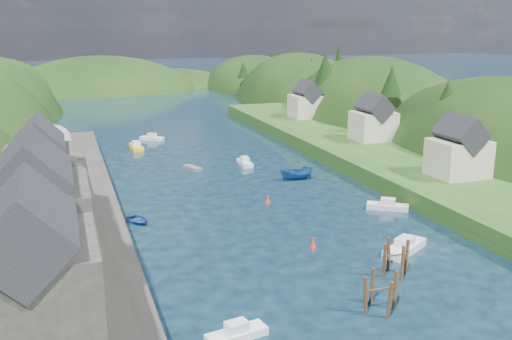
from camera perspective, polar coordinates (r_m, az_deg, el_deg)
name	(u,v)px	position (r m, az deg, el deg)	size (l,w,h in m)	color
ground	(214,162)	(96.06, -4.25, 0.77)	(600.00, 600.00, 0.00)	black
hillside_right	(372,155)	(137.45, 11.49, 1.49)	(36.00, 245.56, 48.00)	black
far_hills	(133,116)	(218.38, -12.24, 5.26)	(103.00, 68.00, 44.00)	black
hill_trees	(196,87)	(107.87, -5.99, 8.25)	(91.63, 148.94, 12.94)	black
quay_left	(67,233)	(64.13, -18.39, -6.01)	(12.00, 110.00, 2.00)	#2D2B28
quayside_buildings	(38,222)	(49.34, -20.99, -4.84)	(8.00, 35.84, 12.90)	#2D2B28
boat_sheds	(46,157)	(81.30, -20.27, 1.22)	(7.00, 21.00, 7.50)	#2D2D30
terrace_right	(375,157)	(96.24, 11.86, 1.26)	(16.00, 120.00, 2.40)	#234719
right_bank_cottages	(368,121)	(103.89, 11.09, 4.86)	(9.00, 59.24, 8.41)	beige
piling_cluster_near	(380,296)	(48.06, 12.33, -12.17)	(3.25, 3.02, 3.76)	#382314
piling_cluster_far	(395,261)	(54.70, 13.76, -8.85)	(2.84, 2.68, 3.83)	#382314
channel_buoy_near	(313,243)	(59.93, 5.74, -7.28)	(0.70, 0.70, 1.10)	red
channel_buoy_far	(268,199)	(74.00, 1.19, -2.96)	(0.70, 0.70, 1.10)	red
moored_boats	(268,223)	(64.74, 1.17, -5.36)	(34.92, 93.48, 2.32)	white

